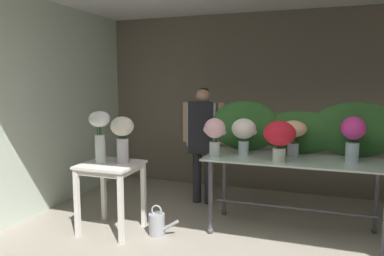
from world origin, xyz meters
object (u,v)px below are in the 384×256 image
Objects in this scene: vase_ivory_roses at (244,132)px; vase_cream_lisianthus_tall at (122,134)px; side_table_white at (111,174)px; vase_magenta_anemones at (353,135)px; watering_can at (157,224)px; florist at (203,133)px; vase_blush_peonies at (215,133)px; vase_white_roses_tall at (100,131)px; vase_peach_ranunculus at (293,132)px; display_table_glass at (295,171)px; vase_crimson_hydrangea at (280,136)px.

vase_cream_lisianthus_tall is at bearing -157.30° from vase_ivory_roses.
side_table_white is 1.65× the size of vase_magenta_anemones.
side_table_white reaches higher than watering_can.
vase_blush_peonies is at bearing -64.78° from florist.
vase_white_roses_tall is (-1.23, -0.38, 0.01)m from vase_blush_peonies.
vase_cream_lisianthus_tall reaches higher than vase_blush_peonies.
vase_blush_peonies reaches higher than vase_peach_ranunculus.
vase_crimson_hydrangea is at bearing -122.98° from display_table_glass.
vase_magenta_anemones reaches higher than vase_cream_lisianthus_tall.
vase_crimson_hydrangea is (-0.72, -0.23, -0.02)m from vase_magenta_anemones.
vase_cream_lisianthus_tall is at bearing 14.02° from vase_white_roses_tall.
watering_can is (-0.57, -0.31, -1.01)m from vase_blush_peonies.
display_table_glass is 3.70× the size of vase_cream_lisianthus_tall.
florist reaches higher than vase_crimson_hydrangea.
vase_peach_ranunculus is at bearing 25.35° from watering_can.
display_table_glass is at bearing 15.09° from vase_blush_peonies.
vase_magenta_anemones is at bearing -0.10° from display_table_glass.
vase_magenta_anemones is at bearing -19.70° from florist.
vase_magenta_anemones is 1.14× the size of vase_ivory_roses.
vase_ivory_roses reaches higher than display_table_glass.
florist is 1.34m from vase_cream_lisianthus_tall.
display_table_glass is 4.63× the size of vase_ivory_roses.
vase_crimson_hydrangea is 1.97m from vase_white_roses_tall.
vase_blush_peonies is (1.10, 0.38, 0.47)m from side_table_white.
vase_magenta_anemones is 1.44m from vase_blush_peonies.
watering_can is (0.41, 0.01, -0.99)m from vase_cream_lisianthus_tall.
vase_blush_peonies is 0.70m from vase_crimson_hydrangea.
side_table_white is 1.57m from vase_ivory_roses.
vase_white_roses_tall is at bearing -158.65° from vase_ivory_roses.
vase_white_roses_tall is (-0.81, -1.27, 0.15)m from florist.
vase_magenta_anemones is at bearing 12.91° from vase_white_roses_tall.
watering_can is at bearing 7.36° from side_table_white.
florist reaches higher than side_table_white.
vase_peach_ranunculus is 0.94× the size of vase_crimson_hydrangea.
side_table_white is at bearing -152.97° from vase_cream_lisianthus_tall.
vase_peach_ranunculus is 2.17m from vase_white_roses_tall.
vase_magenta_anemones is 2.72m from vase_white_roses_tall.
watering_can is at bearing 1.06° from vase_cream_lisianthus_tall.
vase_white_roses_tall reaches higher than watering_can.
vase_crimson_hydrangea is (0.70, 0.00, -0.00)m from vase_blush_peonies.
vase_cream_lisianthus_tall is at bearing -167.20° from vase_magenta_anemones.
vase_magenta_anemones is at bearing -11.01° from vase_peach_ranunculus.
display_table_glass is at bearing 57.02° from vase_crimson_hydrangea.
vase_white_roses_tall is 0.25m from vase_cream_lisianthus_tall.
vase_crimson_hydrangea reaches higher than vase_peach_ranunculus.
vase_crimson_hydrangea is 0.82× the size of vase_cream_lisianthus_tall.
side_table_white is 0.46m from vase_cream_lisianthus_tall.
side_table_white is (-1.95, -0.61, -0.05)m from display_table_glass.
display_table_glass is 1.95m from vase_cream_lisianthus_tall.
vase_magenta_anemones reaches higher than vase_ivory_roses.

